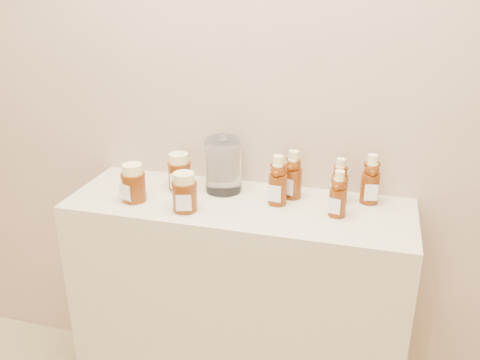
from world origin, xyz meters
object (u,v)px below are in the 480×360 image
(bear_bottle_back_left, at_px, (293,171))
(glass_canister, at_px, (223,163))
(bear_bottle_front_left, at_px, (278,177))
(honey_jar_left, at_px, (133,183))
(display_table, at_px, (238,310))

(bear_bottle_back_left, distance_m, glass_canister, 0.25)
(bear_bottle_front_left, bearing_deg, honey_jar_left, -160.95)
(display_table, height_order, bear_bottle_back_left, bear_bottle_back_left)
(display_table, bearing_deg, bear_bottle_front_left, 13.57)
(honey_jar_left, bearing_deg, bear_bottle_back_left, 38.16)
(bear_bottle_front_left, relative_size, glass_canister, 0.93)
(bear_bottle_front_left, height_order, honey_jar_left, bear_bottle_front_left)
(honey_jar_left, xyz_separation_m, glass_canister, (0.28, 0.17, 0.04))
(bear_bottle_back_left, height_order, glass_canister, glass_canister)
(bear_bottle_back_left, relative_size, bear_bottle_front_left, 0.99)
(bear_bottle_back_left, xyz_separation_m, honey_jar_left, (-0.53, -0.17, -0.03))
(honey_jar_left, relative_size, glass_canister, 0.63)
(display_table, distance_m, glass_canister, 0.57)
(display_table, xyz_separation_m, bear_bottle_front_left, (0.13, 0.03, 0.55))
(glass_canister, bearing_deg, bear_bottle_front_left, -15.55)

